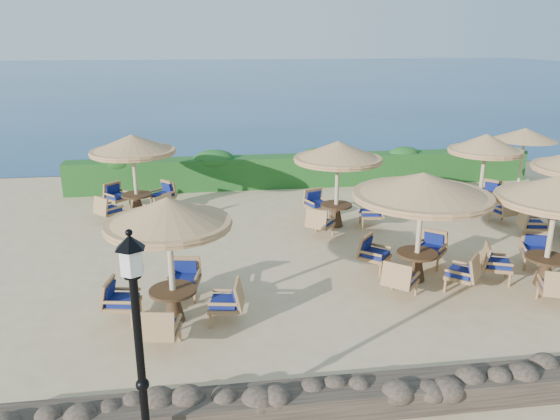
% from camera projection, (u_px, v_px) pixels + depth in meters
% --- Properties ---
extents(ground, '(120.00, 120.00, 0.00)m').
position_uv_depth(ground, '(354.00, 255.00, 14.63)').
color(ground, '#D2B685').
rests_on(ground, ground).
extents(sea, '(160.00, 160.00, 0.00)m').
position_uv_depth(sea, '(227.00, 76.00, 80.66)').
color(sea, navy).
rests_on(sea, ground).
extents(hedge, '(18.00, 0.90, 1.20)m').
position_uv_depth(hedge, '(305.00, 171.00, 21.24)').
color(hedge, '#174918').
rests_on(hedge, ground).
extents(stone_wall, '(15.00, 0.65, 0.44)m').
position_uv_depth(stone_wall, '(458.00, 389.00, 8.72)').
color(stone_wall, brown).
rests_on(stone_wall, ground).
extents(lamp_post, '(0.44, 0.44, 3.31)m').
position_uv_depth(lamp_post, '(140.00, 361.00, 7.11)').
color(lamp_post, black).
rests_on(lamp_post, ground).
extents(extra_parasol, '(2.30, 2.30, 2.41)m').
position_uv_depth(extra_parasol, '(525.00, 134.00, 19.92)').
color(extra_parasol, '#CAB98E').
rests_on(extra_parasol, ground).
extents(cafe_set_0, '(2.88, 2.88, 2.65)m').
position_uv_depth(cafe_set_0, '(170.00, 242.00, 10.72)').
color(cafe_set_0, '#CAB98E').
rests_on(cafe_set_0, ground).
extents(cafe_set_1, '(3.24, 3.24, 2.65)m').
position_uv_depth(cafe_set_1, '(421.00, 203.00, 12.54)').
color(cafe_set_1, '#CAB98E').
rests_on(cafe_set_1, ground).
extents(cafe_set_2, '(2.86, 2.86, 2.65)m').
position_uv_depth(cafe_set_2, '(554.00, 212.00, 12.32)').
color(cafe_set_2, '#CAB98E').
rests_on(cafe_set_2, ground).
extents(cafe_set_3, '(2.71, 2.71, 2.65)m').
position_uv_depth(cafe_set_3, '(134.00, 161.00, 17.36)').
color(cafe_set_3, '#CAB98E').
rests_on(cafe_set_3, ground).
extents(cafe_set_4, '(2.77, 2.76, 2.65)m').
position_uv_depth(cafe_set_4, '(338.00, 167.00, 16.27)').
color(cafe_set_4, '#CAB98E').
rests_on(cafe_set_4, ground).
extents(cafe_set_5, '(2.69, 2.67, 2.65)m').
position_uv_depth(cafe_set_5, '(484.00, 161.00, 17.46)').
color(cafe_set_5, '#CAB98E').
rests_on(cafe_set_5, ground).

